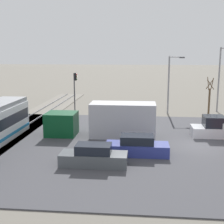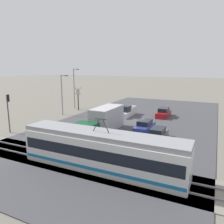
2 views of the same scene
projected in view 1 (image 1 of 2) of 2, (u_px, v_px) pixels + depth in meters
The scene contains 10 objects.
ground_plane at pixel (197, 147), 25.97m from camera, with size 320.00×320.00×0.00m, color slate.
road_surface at pixel (197, 146), 25.96m from camera, with size 23.32×50.12×0.08m.
box_truck at pixel (108, 121), 28.68m from camera, with size 2.56×10.08×3.13m.
pickup_truck at pixel (221, 129), 28.63m from camera, with size 2.06×5.50×1.91m.
sedan_car_1 at pixel (137, 147), 23.63m from camera, with size 1.78×4.79×1.52m.
sedan_car_2 at pixel (94, 157), 21.45m from camera, with size 1.70×4.64×1.49m.
traffic_light_pole at pixel (75, 87), 39.71m from camera, with size 0.28×0.47×5.11m.
street_tree at pixel (209, 98), 38.92m from camera, with size 1.10×0.92×4.65m.
street_lamp_near_crossing at pixel (221, 75), 40.15m from camera, with size 0.36×1.95×8.31m.
street_lamp_mid_block at pixel (170, 80), 38.94m from camera, with size 0.36×1.95×7.24m.
Camera 1 is at (-25.49, 4.63, 7.83)m, focal length 50.00 mm.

